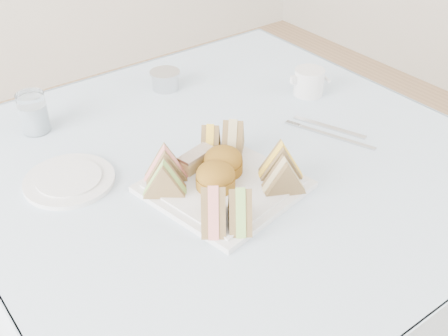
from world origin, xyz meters
TOP-DOWN VIEW (x-y plane):
  - table at (0.00, 0.00)m, footprint 0.90×0.90m
  - tablecloth at (0.00, 0.00)m, footprint 1.02×1.02m
  - serving_plate at (-0.07, -0.08)m, footprint 0.30×0.30m
  - sandwich_fl_a at (-0.16, -0.16)m, footprint 0.09×0.10m
  - sandwich_fl_b at (-0.12, -0.19)m, footprint 0.08×0.09m
  - sandwich_fr_a at (0.03, -0.13)m, footprint 0.09×0.08m
  - sandwich_fr_b at (0.00, -0.17)m, footprint 0.09×0.07m
  - sandwich_bl_a at (-0.18, -0.04)m, footprint 0.09×0.08m
  - sandwich_bl_b at (-0.15, -0.00)m, footprint 0.09×0.07m
  - sandwich_br_a at (0.01, -0.01)m, footprint 0.09×0.09m
  - sandwich_br_b at (-0.03, 0.02)m, footprint 0.08×0.08m
  - scone_left at (-0.09, -0.08)m, footprint 0.09×0.09m
  - scone_right at (-0.05, -0.05)m, footprint 0.11×0.11m
  - pastry_slice at (-0.08, -0.01)m, footprint 0.08×0.05m
  - side_plate at (-0.30, 0.11)m, footprint 0.18×0.18m
  - water_glass at (-0.28, 0.34)m, footprint 0.07×0.07m
  - tea_strainer at (0.06, 0.34)m, footprint 0.10×0.10m
  - knife at (0.25, -0.04)m, footprint 0.07×0.17m
  - fork at (0.23, -0.08)m, footprint 0.07×0.17m
  - creamer_jug at (0.33, 0.10)m, footprint 0.09×0.09m

SIDE VIEW (x-z plane):
  - table at x=0.00m, z-range 0.00..0.74m
  - tablecloth at x=0.00m, z-range 0.74..0.75m
  - knife at x=0.25m, z-range 0.75..0.75m
  - fork at x=0.23m, z-range 0.75..0.75m
  - side_plate at x=-0.30m, z-range 0.75..0.76m
  - serving_plate at x=-0.07m, z-range 0.75..0.76m
  - tea_strainer at x=0.06m, z-range 0.75..0.79m
  - pastry_slice at x=-0.08m, z-range 0.76..0.79m
  - creamer_jug at x=0.33m, z-range 0.75..0.81m
  - scone_left at x=-0.09m, z-range 0.76..0.81m
  - scone_right at x=-0.05m, z-range 0.76..0.81m
  - water_glass at x=-0.28m, z-range 0.75..0.84m
  - sandwich_br_b at x=-0.03m, z-range 0.76..0.83m
  - sandwich_bl_a at x=-0.18m, z-range 0.76..0.83m
  - sandwich_fr_b at x=0.00m, z-range 0.76..0.83m
  - sandwich_bl_b at x=-0.15m, z-range 0.76..0.83m
  - sandwich_fl_b at x=-0.12m, z-range 0.76..0.83m
  - sandwich_fr_a at x=0.03m, z-range 0.76..0.83m
  - sandwich_br_a at x=0.01m, z-range 0.76..0.84m
  - sandwich_fl_a at x=-0.16m, z-range 0.76..0.84m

